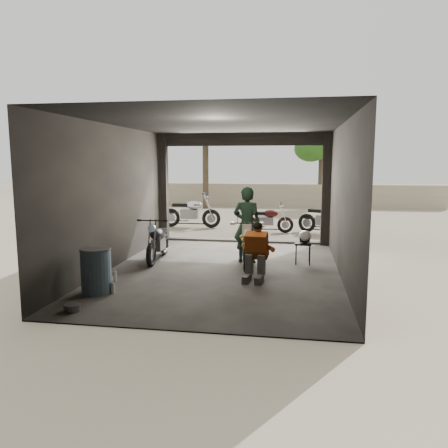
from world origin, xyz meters
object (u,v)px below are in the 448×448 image
(left_bike, at_px, (158,239))
(outside_bike_a, at_px, (191,210))
(oil_drum, at_px, (96,271))
(rider, at_px, (247,225))
(outside_bike_c, at_px, (326,216))
(stool, at_px, (303,246))
(helmet, at_px, (305,236))
(main_bike, at_px, (247,242))
(sign_post, at_px, (353,186))
(outside_bike_b, at_px, (267,217))
(mechanic, at_px, (255,253))

(left_bike, bearing_deg, outside_bike_a, 91.63)
(outside_bike_a, relative_size, oil_drum, 2.28)
(rider, xyz_separation_m, oil_drum, (-2.42, -2.89, -0.49))
(outside_bike_a, height_order, outside_bike_c, outside_bike_a)
(stool, height_order, oil_drum, oil_drum)
(helmet, bearing_deg, main_bike, 174.18)
(left_bike, height_order, sign_post, sign_post)
(outside_bike_c, height_order, stool, outside_bike_c)
(left_bike, xyz_separation_m, stool, (3.46, 0.20, -0.09))
(left_bike, distance_m, rider, 2.18)
(outside_bike_b, bearing_deg, stool, -166.55)
(main_bike, xyz_separation_m, sign_post, (2.69, 3.26, 1.15))
(main_bike, distance_m, mechanic, 1.28)
(left_bike, bearing_deg, outside_bike_c, 43.75)
(sign_post, bearing_deg, main_bike, -115.95)
(left_bike, bearing_deg, main_bike, -7.87)
(rider, xyz_separation_m, stool, (1.31, 0.05, -0.46))
(rider, bearing_deg, oil_drum, 57.26)
(outside_bike_b, relative_size, mechanic, 1.32)
(stool, xyz_separation_m, oil_drum, (-3.73, -2.95, -0.03))
(left_bike, height_order, stool, left_bike)
(left_bike, distance_m, oil_drum, 2.76)
(outside_bike_a, distance_m, stool, 6.53)
(helmet, relative_size, sign_post, 0.13)
(left_bike, xyz_separation_m, rider, (2.14, 0.15, 0.37))
(outside_bike_b, bearing_deg, outside_bike_a, 75.60)
(outside_bike_a, distance_m, outside_bike_b, 2.92)
(left_bike, xyz_separation_m, sign_post, (4.88, 3.10, 1.16))
(outside_bike_b, height_order, helmet, outside_bike_b)
(main_bike, distance_m, outside_bike_a, 6.17)
(left_bike, distance_m, outside_bike_c, 6.32)
(main_bike, height_order, left_bike, main_bike)
(helmet, bearing_deg, sign_post, 41.81)
(main_bike, height_order, outside_bike_a, outside_bike_a)
(mechanic, xyz_separation_m, helmet, (1.00, 1.63, 0.09))
(helmet, bearing_deg, left_bike, 161.37)
(main_bike, height_order, outside_bike_b, main_bike)
(helmet, distance_m, oil_drum, 4.81)
(outside_bike_c, distance_m, rider, 4.99)
(main_bike, height_order, outside_bike_c, outside_bike_c)
(outside_bike_c, xyz_separation_m, mechanic, (-1.78, -6.06, -0.02))
(oil_drum, relative_size, sign_post, 0.34)
(main_bike, xyz_separation_m, left_bike, (-2.19, 0.16, -0.01))
(main_bike, relative_size, oil_drum, 1.97)
(outside_bike_b, relative_size, stool, 2.93)
(outside_bike_a, height_order, helmet, outside_bike_a)
(oil_drum, bearing_deg, stool, 38.28)
(rider, distance_m, sign_post, 4.10)
(mechanic, height_order, oil_drum, mechanic)
(outside_bike_c, height_order, helmet, outside_bike_c)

